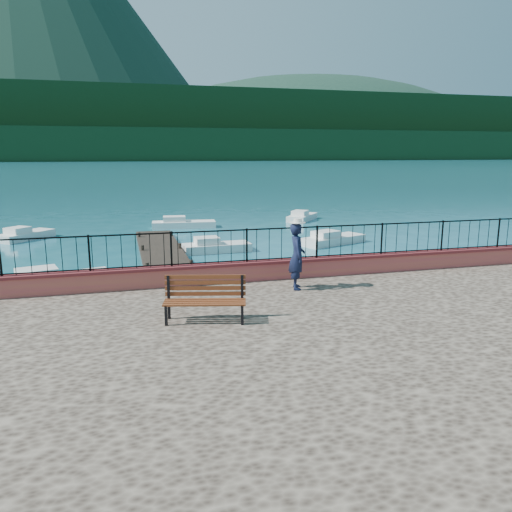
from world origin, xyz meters
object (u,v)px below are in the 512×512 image
park_bench (205,308)px  boat_2 (333,237)px  boat_3 (25,232)px  boat_4 (184,222)px  boat_0 (55,276)px  boat_5 (302,215)px  boat_1 (217,244)px  person (297,256)px

park_bench → boat_2: bearing=70.2°
boat_3 → boat_4: (9.42, 2.15, 0.00)m
boat_0 → boat_5: bearing=29.5°
park_bench → boat_3: bearing=123.1°
park_bench → boat_3: park_bench is taller
boat_1 → boat_2: size_ratio=0.87×
boat_1 → boat_3: bearing=144.2°
park_bench → boat_2: 17.13m
person → boat_1: person is taller
boat_0 → boat_3: same height
person → boat_5: 23.34m
boat_4 → park_bench: bearing=-90.3°
boat_5 → boat_3: bearing=139.9°
person → boat_1: 11.80m
park_bench → person: (2.92, 2.05, 0.62)m
boat_3 → boat_0: bearing=-126.9°
boat_1 → boat_5: size_ratio=1.00×
boat_1 → boat_4: same height
boat_0 → boat_2: 14.76m
person → boat_3: (-10.02, 18.23, -1.73)m
person → park_bench: bearing=138.7°
person → boat_2: (6.54, 12.18, -1.73)m
person → boat_2: 13.93m
person → boat_4: size_ratio=0.45×
boat_0 → boat_3: 11.90m
park_bench → boat_5: park_bench is taller
boat_2 → boat_0: bearing=-179.8°
park_bench → boat_5: size_ratio=0.57×
person → boat_4: bearing=15.4°
park_bench → boat_0: bearing=129.7°
park_bench → person: 3.62m
person → boat_5: person is taller
person → boat_0: bearing=60.6°
boat_1 → boat_4: bearing=91.2°
boat_5 → boat_4: bearing=137.8°
boat_1 → boat_3: size_ratio=1.02×
boat_4 → boat_5: same height
boat_3 → boat_5: size_ratio=0.98×
boat_2 → boat_3: size_ratio=1.17×
person → boat_4: 20.46m
boat_4 → boat_3: bearing=-161.6°
boat_4 → person: bearing=-82.7°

